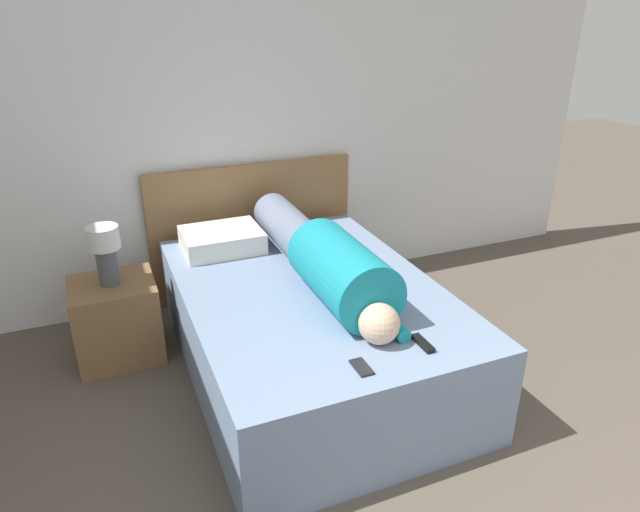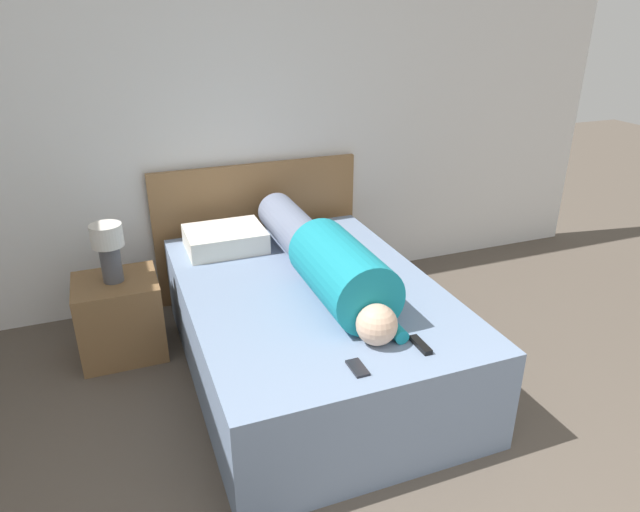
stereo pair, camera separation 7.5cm
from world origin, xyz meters
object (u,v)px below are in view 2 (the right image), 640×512
object	(u,v)px
nightstand	(120,317)
cell_phone	(358,368)
bed	(311,329)
tv_remote	(421,345)
pillow_near_headboard	(225,239)
person_lying	(325,258)
table_lamp	(109,247)

from	to	relation	value
nightstand	cell_phone	distance (m)	1.73
bed	tv_remote	world-z (taller)	tv_remote
bed	cell_phone	distance (m)	0.87
bed	tv_remote	xyz separation A→B (m)	(0.26, -0.76, 0.29)
bed	pillow_near_headboard	size ratio (longest dim) A/B	4.00
person_lying	cell_phone	distance (m)	0.85
table_lamp	person_lying	distance (m)	1.27
pillow_near_headboard	table_lamp	bearing A→B (deg)	-171.15
nightstand	cell_phone	world-z (taller)	cell_phone
pillow_near_headboard	cell_phone	size ratio (longest dim) A/B	3.81
pillow_near_headboard	cell_phone	xyz separation A→B (m)	(0.25, -1.52, -0.06)
person_lying	pillow_near_headboard	bearing A→B (deg)	120.82
bed	pillow_near_headboard	xyz separation A→B (m)	(-0.33, 0.71, 0.35)
tv_remote	table_lamp	bearing A→B (deg)	133.70
table_lamp	pillow_near_headboard	xyz separation A→B (m)	(0.71, 0.11, -0.09)
nightstand	tv_remote	world-z (taller)	tv_remote
nightstand	person_lying	xyz separation A→B (m)	(1.12, -0.59, 0.46)
table_lamp	cell_phone	xyz separation A→B (m)	(0.95, -1.41, -0.15)
table_lamp	person_lying	xyz separation A→B (m)	(1.12, -0.59, -0.00)
person_lying	tv_remote	bearing A→B (deg)	-77.11
cell_phone	nightstand	bearing A→B (deg)	124.04
person_lying	cell_phone	bearing A→B (deg)	-101.60
tv_remote	person_lying	bearing A→B (deg)	102.89
table_lamp	person_lying	size ratio (longest dim) A/B	0.21
person_lying	pillow_near_headboard	world-z (taller)	person_lying
bed	tv_remote	size ratio (longest dim) A/B	13.20
table_lamp	bed	bearing A→B (deg)	-29.96
bed	person_lying	size ratio (longest dim) A/B	1.17
person_lying	tv_remote	size ratio (longest dim) A/B	11.29
tv_remote	cell_phone	distance (m)	0.35
pillow_near_headboard	cell_phone	bearing A→B (deg)	-80.75
person_lying	cell_phone	xyz separation A→B (m)	(-0.17, -0.82, -0.15)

